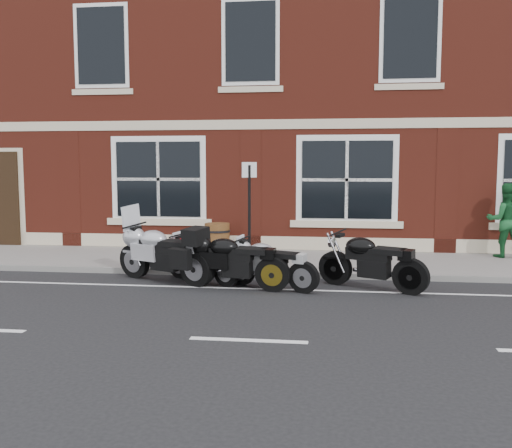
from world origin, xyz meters
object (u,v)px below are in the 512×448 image
(moto_sport_black, at_px, (233,260))
(barrel_planter, at_px, (217,238))
(parking_sign, at_px, (249,208))
(moto_naked_black, at_px, (370,259))
(pedestrian_right, at_px, (505,220))
(moto_touring_silver, at_px, (162,251))
(moto_sport_silver, at_px, (270,263))
(moto_sport_red, at_px, (201,258))

(moto_sport_black, bearing_deg, barrel_planter, 27.05)
(barrel_planter, xyz_separation_m, parking_sign, (1.14, -2.23, 0.95))
(moto_sport_black, xyz_separation_m, barrel_planter, (-1.04, 3.69, -0.07))
(parking_sign, bearing_deg, moto_sport_black, -119.00)
(moto_naked_black, xyz_separation_m, pedestrian_right, (3.45, 3.52, 0.45))
(moto_touring_silver, height_order, moto_sport_silver, moto_touring_silver)
(moto_touring_silver, distance_m, pedestrian_right, 8.27)
(moto_naked_black, bearing_deg, moto_sport_red, 113.98)
(moto_sport_silver, xyz_separation_m, pedestrian_right, (5.34, 3.74, 0.51))
(moto_touring_silver, bearing_deg, moto_naked_black, -67.30)
(moto_sport_silver, distance_m, parking_sign, 1.79)
(moto_sport_black, distance_m, moto_sport_silver, 0.70)
(moto_sport_red, relative_size, parking_sign, 0.74)
(moto_sport_black, height_order, pedestrian_right, pedestrian_right)
(moto_touring_silver, relative_size, moto_sport_red, 1.29)
(moto_sport_black, distance_m, pedestrian_right, 7.14)
(moto_sport_red, xyz_separation_m, pedestrian_right, (6.77, 3.28, 0.52))
(moto_sport_silver, relative_size, parking_sign, 0.81)
(moto_sport_black, relative_size, pedestrian_right, 1.20)
(moto_naked_black, relative_size, pedestrian_right, 1.12)
(pedestrian_right, bearing_deg, moto_touring_silver, 28.60)
(moto_sport_silver, distance_m, barrel_planter, 4.02)
(moto_sport_black, height_order, barrel_planter, moto_sport_black)
(moto_naked_black, height_order, parking_sign, parking_sign)
(moto_naked_black, xyz_separation_m, parking_sign, (-2.48, 1.19, 0.87))
(pedestrian_right, bearing_deg, moto_sport_black, 36.96)
(moto_touring_silver, xyz_separation_m, pedestrian_right, (7.56, 3.34, 0.39))
(moto_sport_red, relative_size, moto_naked_black, 0.84)
(barrel_planter, height_order, parking_sign, parking_sign)
(moto_naked_black, bearing_deg, pedestrian_right, -16.17)
(moto_touring_silver, bearing_deg, barrel_planter, 16.66)
(moto_touring_silver, relative_size, parking_sign, 0.95)
(moto_naked_black, height_order, pedestrian_right, pedestrian_right)
(moto_sport_black, relative_size, moto_sport_silver, 1.16)
(moto_touring_silver, height_order, pedestrian_right, pedestrian_right)
(moto_sport_black, distance_m, moto_naked_black, 2.60)
(moto_sport_red, height_order, pedestrian_right, pedestrian_right)
(moto_sport_silver, height_order, pedestrian_right, pedestrian_right)
(moto_touring_silver, xyz_separation_m, barrel_planter, (0.49, 3.23, -0.13))
(moto_sport_black, xyz_separation_m, moto_naked_black, (2.58, 0.28, 0.01))
(moto_sport_black, bearing_deg, moto_touring_silver, 84.59)
(moto_sport_silver, height_order, parking_sign, parking_sign)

